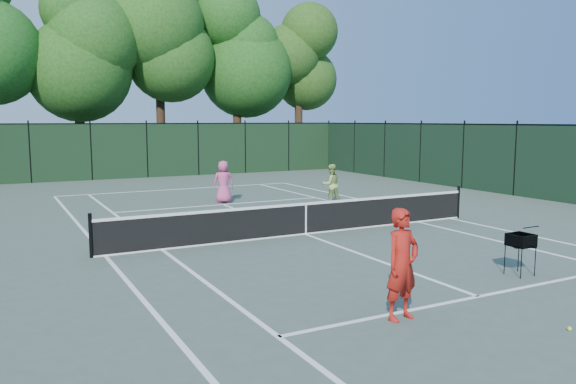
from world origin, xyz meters
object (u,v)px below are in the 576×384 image
player_green (331,184)px  ball_hopper (521,241)px  player_pink (223,182)px  loose_ball_near_cart (570,329)px  coach (402,264)px  loose_ball_midcourt (410,259)px

player_green → ball_hopper: bearing=84.2°
player_pink → loose_ball_near_cart: bearing=102.1°
coach → ball_hopper: 3.97m
player_pink → loose_ball_midcourt: player_pink is taller
player_pink → loose_ball_midcourt: 10.63m
coach → player_green: bearing=54.4°
coach → loose_ball_near_cart: (1.95, -1.63, -0.88)m
loose_ball_near_cart → loose_ball_midcourt: (0.68, 4.54, 0.00)m
loose_ball_near_cart → coach: bearing=140.0°
loose_ball_near_cart → loose_ball_midcourt: 4.59m
coach → loose_ball_near_cart: size_ratio=26.81×
ball_hopper → loose_ball_midcourt: bearing=142.6°
coach → player_green: size_ratio=1.17×
player_pink → ball_hopper: player_pink is taller
coach → ball_hopper: (3.86, 0.90, -0.18)m
player_green → player_pink: bearing=-30.4°
player_green → ball_hopper: player_green is taller
ball_hopper → loose_ball_midcourt: ball_hopper is taller
coach → loose_ball_near_cart: 2.69m
player_green → loose_ball_near_cart: (-3.71, -12.75, -0.74)m
loose_ball_midcourt → ball_hopper: bearing=-58.3°
player_pink → loose_ball_midcourt: size_ratio=24.34×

